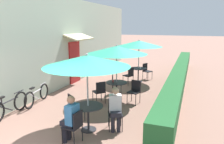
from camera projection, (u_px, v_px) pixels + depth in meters
cafe_facade_wall at (77, 41)px, 11.54m from camera, size 0.98×14.15×4.20m
planter_hedge at (179, 78)px, 10.08m from camera, size 0.60×13.15×1.01m
patio_table_near at (88, 112)px, 6.11m from camera, size 0.84×0.84×0.73m
patio_umbrella_near at (87, 61)px, 5.80m from camera, size 2.35×2.35×2.20m
cafe_chair_near_left at (74, 124)px, 5.42m from camera, size 0.44×0.44×0.87m
seated_patron_near_left at (71, 117)px, 5.43m from camera, size 0.43×0.36×1.25m
cafe_chair_near_right at (115, 111)px, 6.25m from camera, size 0.53×0.53×0.87m
seated_patron_near_right at (115, 107)px, 6.10m from camera, size 0.46×0.50×1.25m
cafe_chair_near_back at (74, 105)px, 6.69m from camera, size 0.56×0.56×0.87m
patio_table_mid at (117, 87)px, 8.60m from camera, size 0.84×0.84×0.73m
patio_umbrella_mid at (117, 50)px, 8.30m from camera, size 2.35×2.35×2.20m
cafe_chair_mid_left at (115, 82)px, 9.36m from camera, size 0.50×0.50×0.87m
cafe_chair_mid_right at (100, 90)px, 8.20m from camera, size 0.56×0.56×0.87m
cafe_chair_mid_back at (135, 90)px, 8.27m from camera, size 0.47×0.47×0.87m
coffee_cup_mid at (113, 81)px, 8.56m from camera, size 0.07×0.07×0.09m
patio_table_far at (138, 72)px, 11.36m from camera, size 0.84×0.84×0.73m
patio_umbrella_far at (139, 44)px, 11.05m from camera, size 2.35×2.35×2.20m
cafe_chair_far_left at (146, 70)px, 11.92m from camera, size 0.54×0.54×0.87m
cafe_chair_far_right at (129, 75)px, 10.81m from camera, size 0.54×0.54×0.87m
coffee_cup_far at (140, 68)px, 11.17m from camera, size 0.07×0.07×0.09m
bicycle_leaning at (9, 106)px, 7.09m from camera, size 0.21×1.76×0.76m
bicycle_second at (37, 95)px, 8.23m from camera, size 0.36×1.71×0.72m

